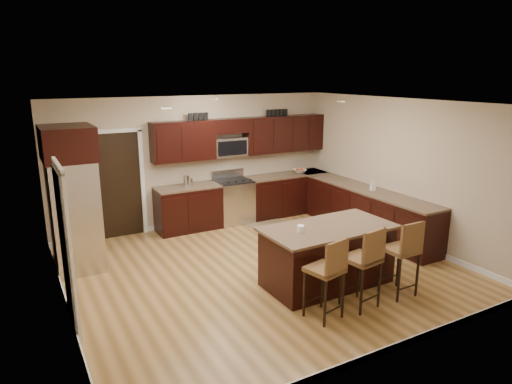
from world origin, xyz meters
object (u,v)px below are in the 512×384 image
stool_left (329,270)px  refrigerator (73,197)px  stool_mid (365,259)px  island (327,257)px  range (233,201)px  stool_right (404,250)px

stool_left → refrigerator: refrigerator is taller
refrigerator → stool_mid: bearing=-46.1°
island → stool_left: bearing=-127.7°
stool_left → refrigerator: bearing=115.5°
island → stool_left: stool_left is taller
stool_mid → refrigerator: size_ratio=0.49×
stool_left → stool_mid: 0.62m
stool_mid → range: bearing=80.3°
range → stool_right: 4.28m
island → refrigerator: 4.14m
range → stool_mid: (-0.10, -4.23, 0.25)m
stool_mid → stool_right: stool_mid is taller
stool_mid → stool_right: size_ratio=1.01×
range → refrigerator: (-3.30, -0.91, 0.73)m
stool_right → refrigerator: 5.16m
stool_right → refrigerator: bearing=139.1°
stool_mid → refrigerator: refrigerator is taller
stool_mid → stool_right: 0.72m
stool_left → stool_mid: stool_mid is taller
range → stool_right: size_ratio=0.97×
refrigerator → stool_right: bearing=-40.3°
stool_left → refrigerator: (-2.59, 3.32, 0.51)m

